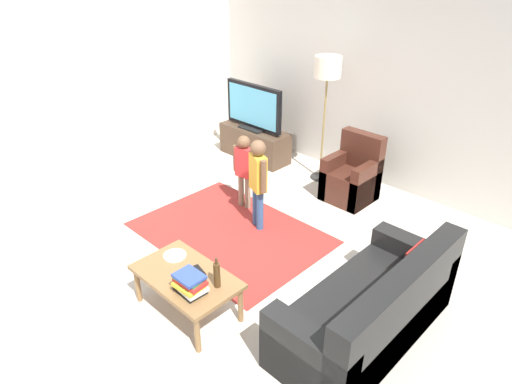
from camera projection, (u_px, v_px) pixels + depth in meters
name	position (u px, v px, depth m)	size (l,w,h in m)	color
ground	(218.00, 263.00, 4.94)	(7.80, 7.80, 0.00)	beige
wall_back	(379.00, 87.00, 6.18)	(6.00, 0.12, 2.70)	silver
wall_left	(67.00, 88.00, 6.14)	(0.12, 6.00, 2.70)	silver
area_rug	(230.00, 233.00, 5.46)	(2.20, 1.60, 0.01)	#9E2D28
tv_stand	(255.00, 143.00, 7.31)	(1.20, 0.44, 0.50)	#4C3828
tv	(254.00, 107.00, 7.01)	(1.10, 0.28, 0.71)	black
couch	(374.00, 313.00, 3.86)	(0.80, 1.80, 0.86)	black
armchair	(353.00, 178.00, 6.09)	(0.60, 0.60, 0.90)	#472319
floor_lamp	(327.00, 74.00, 6.03)	(0.36, 0.36, 1.78)	#262626
child_near_tv	(244.00, 165.00, 5.74)	(0.33, 0.16, 1.00)	gray
child_center	(258.00, 177.00, 5.27)	(0.36, 0.22, 1.13)	#33598C
coffee_table	(186.00, 279.00, 4.12)	(1.00, 0.60, 0.42)	olive
book_stack	(190.00, 284.00, 3.85)	(0.28, 0.23, 0.19)	black
bottle	(217.00, 275.00, 3.91)	(0.06, 0.06, 0.30)	#4C3319
tv_remote	(200.00, 270.00, 4.14)	(0.17, 0.05, 0.02)	black
plate	(175.00, 256.00, 4.34)	(0.22, 0.22, 0.02)	white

